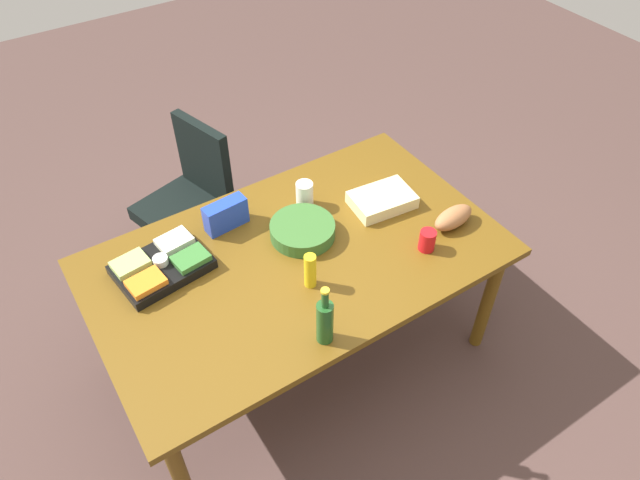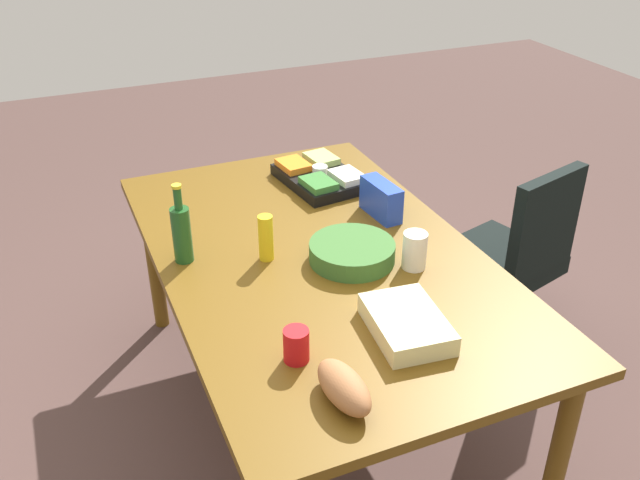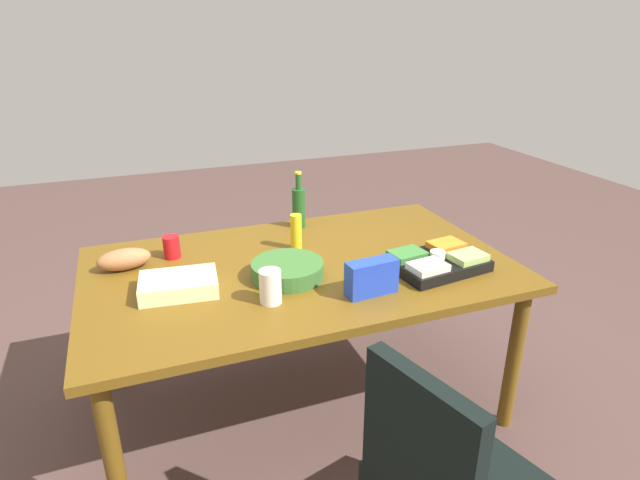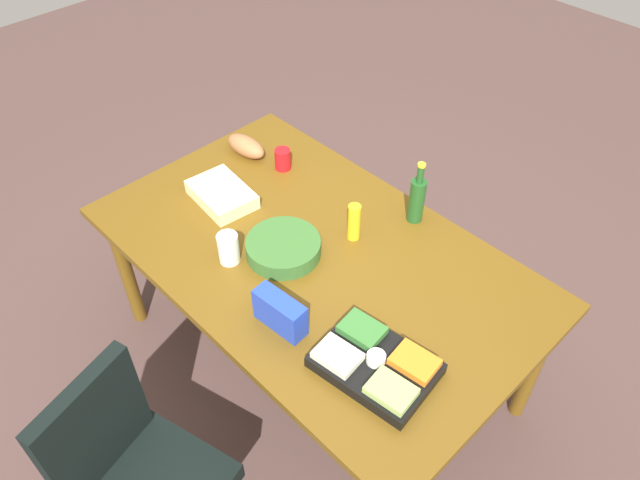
% 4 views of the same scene
% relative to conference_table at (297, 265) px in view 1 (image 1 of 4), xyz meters
% --- Properties ---
extents(ground_plane, '(10.00, 10.00, 0.00)m').
position_rel_conference_table_xyz_m(ground_plane, '(0.00, 0.00, -0.72)').
color(ground_plane, '#4F3935').
extents(conference_table, '(1.96, 1.18, 0.80)m').
position_rel_conference_table_xyz_m(conference_table, '(0.00, 0.00, 0.00)').
color(conference_table, brown).
rests_on(conference_table, ground).
extents(office_chair, '(0.59, 0.59, 0.93)m').
position_rel_conference_table_xyz_m(office_chair, '(-0.16, 1.05, -0.37)').
color(office_chair, gray).
rests_on(office_chair, ground).
extents(mustard_bottle, '(0.07, 0.07, 0.18)m').
position_rel_conference_table_xyz_m(mustard_bottle, '(-0.04, -0.19, 0.17)').
color(mustard_bottle, yellow).
rests_on(mustard_bottle, conference_table).
extents(chip_bag_blue, '(0.23, 0.10, 0.15)m').
position_rel_conference_table_xyz_m(chip_bag_blue, '(-0.19, 0.37, 0.15)').
color(chip_bag_blue, blue).
rests_on(chip_bag_blue, conference_table).
extents(wine_bottle, '(0.08, 0.08, 0.31)m').
position_rel_conference_table_xyz_m(wine_bottle, '(-0.16, -0.48, 0.20)').
color(wine_bottle, '#1E501F').
rests_on(wine_bottle, conference_table).
extents(sheet_cake, '(0.34, 0.25, 0.07)m').
position_rel_conference_table_xyz_m(sheet_cake, '(0.56, 0.07, 0.11)').
color(sheet_cake, beige).
rests_on(sheet_cake, conference_table).
extents(veggie_tray, '(0.45, 0.35, 0.09)m').
position_rel_conference_table_xyz_m(veggie_tray, '(-0.58, 0.25, 0.11)').
color(veggie_tray, black).
rests_on(veggie_tray, conference_table).
extents(mayo_jar, '(0.11, 0.11, 0.14)m').
position_rel_conference_table_xyz_m(mayo_jar, '(0.23, 0.29, 0.15)').
color(mayo_jar, white).
rests_on(mayo_jar, conference_table).
extents(red_solo_cup, '(0.08, 0.08, 0.11)m').
position_rel_conference_table_xyz_m(red_solo_cup, '(0.55, -0.31, 0.13)').
color(red_solo_cup, red).
rests_on(red_solo_cup, conference_table).
extents(bread_loaf, '(0.25, 0.13, 0.10)m').
position_rel_conference_table_xyz_m(bread_loaf, '(0.77, -0.25, 0.12)').
color(bread_loaf, '#A3673D').
rests_on(bread_loaf, conference_table).
extents(salad_bowl, '(0.38, 0.38, 0.07)m').
position_rel_conference_table_xyz_m(salad_bowl, '(0.09, 0.10, 0.11)').
color(salad_bowl, '#36662B').
rests_on(salad_bowl, conference_table).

